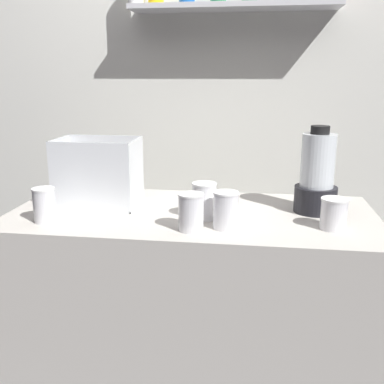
% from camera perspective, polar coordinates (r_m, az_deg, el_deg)
% --- Properties ---
extents(counter, '(1.40, 0.64, 0.90)m').
position_cam_1_polar(counter, '(1.91, 0.00, -15.54)').
color(counter, beige).
rests_on(counter, ground_plane).
extents(back_wall_unit, '(2.60, 0.24, 2.50)m').
position_cam_1_polar(back_wall_unit, '(2.42, 2.63, 11.27)').
color(back_wall_unit, silver).
rests_on(back_wall_unit, ground_plane).
extents(carrot_display_bin, '(0.32, 0.21, 0.27)m').
position_cam_1_polar(carrot_display_bin, '(1.85, -11.88, 1.08)').
color(carrot_display_bin, white).
rests_on(carrot_display_bin, counter).
extents(blender_pitcher, '(0.16, 0.16, 0.33)m').
position_cam_1_polar(blender_pitcher, '(1.76, 15.57, 1.82)').
color(blender_pitcher, black).
rests_on(blender_pitcher, counter).
extents(juice_cup_beet_far_left, '(0.08, 0.08, 0.12)m').
position_cam_1_polar(juice_cup_beet_far_left, '(1.69, -18.23, -1.80)').
color(juice_cup_beet_far_left, white).
rests_on(juice_cup_beet_far_left, counter).
extents(juice_cup_pomegranate_left, '(0.09, 0.09, 0.13)m').
position_cam_1_polar(juice_cup_pomegranate_left, '(1.52, -0.13, -2.84)').
color(juice_cup_pomegranate_left, white).
rests_on(juice_cup_pomegranate_left, counter).
extents(juice_cup_pomegranate_middle, '(0.09, 0.09, 0.13)m').
position_cam_1_polar(juice_cup_pomegranate_middle, '(1.64, 1.56, -1.46)').
color(juice_cup_pomegranate_middle, white).
rests_on(juice_cup_pomegranate_middle, counter).
extents(juice_cup_beet_right, '(0.09, 0.09, 0.13)m').
position_cam_1_polar(juice_cup_beet_right, '(1.54, 4.29, -2.64)').
color(juice_cup_beet_right, white).
rests_on(juice_cup_beet_right, counter).
extents(juice_cup_beet_far_right, '(0.09, 0.09, 0.11)m').
position_cam_1_polar(juice_cup_beet_far_right, '(1.61, 17.56, -2.79)').
color(juice_cup_beet_far_right, white).
rests_on(juice_cup_beet_far_right, counter).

